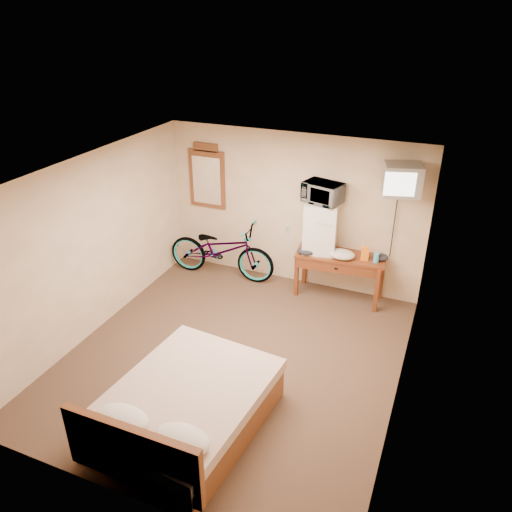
% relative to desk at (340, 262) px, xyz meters
% --- Properties ---
extents(room, '(4.60, 4.64, 2.50)m').
position_rel_desk_xyz_m(room, '(-0.89, -2.00, 0.62)').
color(room, '#503728').
rests_on(room, ground).
extents(desk, '(1.41, 0.65, 0.75)m').
position_rel_desk_xyz_m(desk, '(0.00, 0.00, 0.00)').
color(desk, brown).
rests_on(desk, floor).
extents(mini_fridge, '(0.56, 0.54, 0.80)m').
position_rel_desk_xyz_m(mini_fridge, '(-0.35, 0.05, 0.52)').
color(mini_fridge, white).
rests_on(mini_fridge, desk).
extents(microwave, '(0.64, 0.51, 0.31)m').
position_rel_desk_xyz_m(microwave, '(-0.35, 0.05, 1.07)').
color(microwave, white).
rests_on(microwave, mini_fridge).
extents(snack_bag, '(0.12, 0.08, 0.22)m').
position_rel_desk_xyz_m(snack_bag, '(0.37, -0.01, 0.23)').
color(snack_bag, orange).
rests_on(snack_bag, desk).
extents(blue_cup, '(0.08, 0.08, 0.14)m').
position_rel_desk_xyz_m(blue_cup, '(0.54, -0.01, 0.19)').
color(blue_cup, '#44B4E8').
rests_on(blue_cup, desk).
extents(cloth_cream, '(0.40, 0.31, 0.12)m').
position_rel_desk_xyz_m(cloth_cream, '(0.04, -0.07, 0.18)').
color(cloth_cream, beige).
rests_on(cloth_cream, desk).
extents(cloth_dark_a, '(0.27, 0.20, 0.10)m').
position_rel_desk_xyz_m(cloth_dark_a, '(-0.50, -0.16, 0.17)').
color(cloth_dark_a, black).
rests_on(cloth_dark_a, desk).
extents(cloth_dark_b, '(0.23, 0.18, 0.10)m').
position_rel_desk_xyz_m(cloth_dark_b, '(0.60, 0.09, 0.17)').
color(cloth_dark_b, black).
rests_on(cloth_dark_b, desk).
extents(crt_television, '(0.58, 0.64, 0.43)m').
position_rel_desk_xyz_m(crt_television, '(0.76, 0.02, 1.42)').
color(crt_television, black).
rests_on(crt_television, room).
extents(wall_mirror, '(0.65, 0.04, 1.10)m').
position_rel_desk_xyz_m(wall_mirror, '(-2.40, 0.27, 0.99)').
color(wall_mirror, brown).
rests_on(wall_mirror, room).
extents(bicycle, '(1.91, 0.75, 0.99)m').
position_rel_desk_xyz_m(bicycle, '(-2.01, -0.05, -0.14)').
color(bicycle, black).
rests_on(bicycle, floor).
extents(bed, '(1.65, 2.08, 0.90)m').
position_rel_desk_xyz_m(bed, '(-0.84, -3.38, -0.34)').
color(bed, brown).
rests_on(bed, floor).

